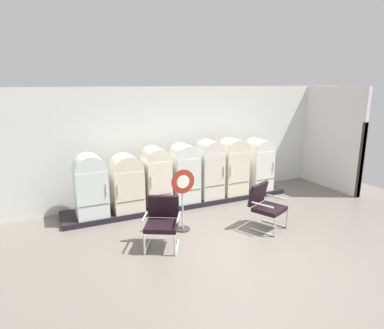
{
  "coord_description": "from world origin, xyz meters",
  "views": [
    {
      "loc": [
        -3.33,
        -4.67,
        3.12
      ],
      "look_at": [
        0.17,
        2.75,
        1.12
      ],
      "focal_mm": 31.43,
      "sensor_mm": 36.0,
      "label": 1
    }
  ],
  "objects_px": {
    "refrigerator_0": "(90,184)",
    "refrigerator_1": "(127,182)",
    "refrigerator_3": "(184,171)",
    "refrigerator_6": "(259,163)",
    "armchair_left": "(162,220)",
    "armchair_right": "(266,204)",
    "sign_stand": "(183,199)",
    "refrigerator_2": "(156,175)",
    "refrigerator_5": "(233,165)",
    "refrigerator_4": "(210,167)"
  },
  "relations": [
    {
      "from": "refrigerator_2",
      "to": "sign_stand",
      "type": "bearing_deg",
      "value": -85.76
    },
    {
      "from": "refrigerator_2",
      "to": "refrigerator_5",
      "type": "bearing_deg",
      "value": -0.52
    },
    {
      "from": "sign_stand",
      "to": "refrigerator_6",
      "type": "bearing_deg",
      "value": 25.2
    },
    {
      "from": "refrigerator_1",
      "to": "armchair_left",
      "type": "bearing_deg",
      "value": -83.9
    },
    {
      "from": "refrigerator_1",
      "to": "refrigerator_6",
      "type": "height_order",
      "value": "refrigerator_6"
    },
    {
      "from": "refrigerator_6",
      "to": "refrigerator_5",
      "type": "bearing_deg",
      "value": -178.85
    },
    {
      "from": "refrigerator_1",
      "to": "refrigerator_5",
      "type": "bearing_deg",
      "value": -0.18
    },
    {
      "from": "refrigerator_4",
      "to": "sign_stand",
      "type": "relative_size",
      "value": 1.13
    },
    {
      "from": "refrigerator_6",
      "to": "armchair_right",
      "type": "relative_size",
      "value": 1.48
    },
    {
      "from": "refrigerator_0",
      "to": "refrigerator_3",
      "type": "bearing_deg",
      "value": 0.07
    },
    {
      "from": "refrigerator_5",
      "to": "refrigerator_1",
      "type": "bearing_deg",
      "value": 179.82
    },
    {
      "from": "refrigerator_5",
      "to": "refrigerator_3",
      "type": "bearing_deg",
      "value": 179.52
    },
    {
      "from": "sign_stand",
      "to": "refrigerator_1",
      "type": "bearing_deg",
      "value": 121.45
    },
    {
      "from": "refrigerator_3",
      "to": "armchair_right",
      "type": "xyz_separation_m",
      "value": [
        1.03,
        -2.04,
        -0.37
      ]
    },
    {
      "from": "refrigerator_4",
      "to": "refrigerator_5",
      "type": "relative_size",
      "value": 1.0
    },
    {
      "from": "armchair_left",
      "to": "sign_stand",
      "type": "xyz_separation_m",
      "value": [
        0.65,
        0.49,
        0.15
      ]
    },
    {
      "from": "refrigerator_1",
      "to": "sign_stand",
      "type": "relative_size",
      "value": 1.0
    },
    {
      "from": "refrigerator_0",
      "to": "armchair_left",
      "type": "xyz_separation_m",
      "value": [
        1.04,
        -1.88,
        -0.33
      ]
    },
    {
      "from": "refrigerator_6",
      "to": "armchair_left",
      "type": "height_order",
      "value": "refrigerator_6"
    },
    {
      "from": "refrigerator_2",
      "to": "refrigerator_3",
      "type": "relative_size",
      "value": 0.99
    },
    {
      "from": "refrigerator_2",
      "to": "refrigerator_5",
      "type": "xyz_separation_m",
      "value": [
        2.21,
        -0.02,
        0.03
      ]
    },
    {
      "from": "refrigerator_3",
      "to": "refrigerator_6",
      "type": "height_order",
      "value": "refrigerator_3"
    },
    {
      "from": "refrigerator_0",
      "to": "refrigerator_5",
      "type": "bearing_deg",
      "value": -0.14
    },
    {
      "from": "refrigerator_3",
      "to": "refrigerator_4",
      "type": "distance_m",
      "value": 0.72
    },
    {
      "from": "sign_stand",
      "to": "refrigerator_5",
      "type": "bearing_deg",
      "value": 33.23
    },
    {
      "from": "refrigerator_0",
      "to": "refrigerator_1",
      "type": "xyz_separation_m",
      "value": [
        0.83,
        0.0,
        -0.05
      ]
    },
    {
      "from": "refrigerator_4",
      "to": "armchair_right",
      "type": "xyz_separation_m",
      "value": [
        0.31,
        -2.03,
        -0.4
      ]
    },
    {
      "from": "armchair_right",
      "to": "refrigerator_3",
      "type": "bearing_deg",
      "value": 116.69
    },
    {
      "from": "refrigerator_6",
      "to": "sign_stand",
      "type": "height_order",
      "value": "refrigerator_6"
    },
    {
      "from": "refrigerator_2",
      "to": "refrigerator_5",
      "type": "height_order",
      "value": "refrigerator_5"
    },
    {
      "from": "refrigerator_4",
      "to": "armchair_left",
      "type": "distance_m",
      "value": 2.78
    },
    {
      "from": "refrigerator_3",
      "to": "armchair_left",
      "type": "bearing_deg",
      "value": -124.69
    },
    {
      "from": "refrigerator_0",
      "to": "refrigerator_1",
      "type": "bearing_deg",
      "value": 0.01
    },
    {
      "from": "refrigerator_4",
      "to": "refrigerator_6",
      "type": "height_order",
      "value": "refrigerator_4"
    },
    {
      "from": "refrigerator_3",
      "to": "sign_stand",
      "type": "relative_size",
      "value": 1.1
    },
    {
      "from": "refrigerator_6",
      "to": "armchair_right",
      "type": "bearing_deg",
      "value": -122.22
    },
    {
      "from": "refrigerator_1",
      "to": "refrigerator_2",
      "type": "xyz_separation_m",
      "value": [
        0.75,
        0.01,
        0.08
      ]
    },
    {
      "from": "refrigerator_6",
      "to": "refrigerator_3",
      "type": "bearing_deg",
      "value": -179.87
    },
    {
      "from": "refrigerator_6",
      "to": "armchair_left",
      "type": "xyz_separation_m",
      "value": [
        -3.62,
        -1.89,
        -0.35
      ]
    },
    {
      "from": "armchair_left",
      "to": "refrigerator_5",
      "type": "bearing_deg",
      "value": 34.17
    },
    {
      "from": "refrigerator_0",
      "to": "refrigerator_6",
      "type": "xyz_separation_m",
      "value": [
        4.66,
        0.01,
        0.02
      ]
    },
    {
      "from": "refrigerator_3",
      "to": "sign_stand",
      "type": "height_order",
      "value": "refrigerator_3"
    },
    {
      "from": "armchair_right",
      "to": "sign_stand",
      "type": "xyz_separation_m",
      "value": [
        -1.68,
        0.65,
        0.15
      ]
    },
    {
      "from": "refrigerator_1",
      "to": "armchair_right",
      "type": "relative_size",
      "value": 1.38
    },
    {
      "from": "refrigerator_3",
      "to": "refrigerator_4",
      "type": "bearing_deg",
      "value": -1.42
    },
    {
      "from": "refrigerator_2",
      "to": "armchair_right",
      "type": "distance_m",
      "value": 2.74
    },
    {
      "from": "refrigerator_5",
      "to": "refrigerator_6",
      "type": "relative_size",
      "value": 1.05
    },
    {
      "from": "refrigerator_0",
      "to": "armchair_left",
      "type": "distance_m",
      "value": 2.17
    },
    {
      "from": "refrigerator_1",
      "to": "refrigerator_4",
      "type": "xyz_separation_m",
      "value": [
        2.23,
        -0.02,
        0.11
      ]
    },
    {
      "from": "armchair_right",
      "to": "refrigerator_6",
      "type": "bearing_deg",
      "value": 57.78
    }
  ]
}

